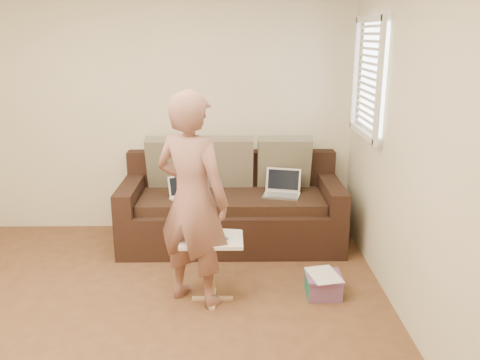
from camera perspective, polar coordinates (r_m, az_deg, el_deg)
The scene contains 16 objects.
floor at distance 3.78m, azimuth -12.50°, elevation -17.62°, with size 4.50×4.50×0.00m, color #55341F.
wall_back at distance 5.42m, azimuth -8.69°, elevation 7.77°, with size 4.00×4.00×0.00m, color beige.
wall_right at distance 3.41m, azimuth 20.99°, elevation 1.90°, with size 4.50×4.50×0.00m, color beige.
window_blinds at distance 4.74m, azimuth 14.29°, elevation 11.14°, with size 0.12×0.88×1.08m, color white, non-canonical shape.
sofa at distance 5.12m, azimuth -0.97°, elevation -2.65°, with size 2.20×0.95×0.85m, color black, non-canonical shape.
pillow_left at distance 5.28m, azimuth -7.51°, elevation 1.95°, with size 0.55×0.14×0.55m, color #68604D, non-canonical shape.
pillow_mid at distance 5.25m, azimuth -1.53°, elevation 1.99°, with size 0.55×0.14×0.55m, color brown, non-canonical shape.
pillow_right at distance 5.27m, azimuth 5.01°, elevation 2.01°, with size 0.55×0.14×0.55m, color #68604D, non-canonical shape.
laptop_silver at distance 5.05m, azimuth 4.70°, elevation -1.82°, with size 0.36×0.26×0.24m, color #B7BABC, non-canonical shape.
laptop_white at distance 4.97m, azimuth -5.86°, elevation -2.16°, with size 0.31×0.23×0.23m, color white, non-canonical shape.
person at distance 3.89m, azimuth -5.41°, elevation -2.27°, with size 0.62×0.42×1.70m, color brown.
side_table at distance 4.09m, azimuth -3.17°, elevation -10.06°, with size 0.49×0.34×0.54m, color silver, non-canonical shape.
drinking_glass at distance 4.07m, azimuth -5.10°, elevation -5.19°, with size 0.07×0.07×0.12m, color silver, non-canonical shape.
scissors at distance 3.95m, azimuth -2.60°, elevation -6.61°, with size 0.18×0.10×0.02m, color silver, non-canonical shape.
paper_on_table at distance 4.01m, azimuth -1.72°, elevation -6.35°, with size 0.21×0.30×0.00m, color white, non-canonical shape.
striped_box at distance 4.29m, azimuth 9.40°, elevation -11.60°, with size 0.29×0.29×0.18m, color #C71D88, non-canonical shape.
Camera 1 is at (0.74, -3.07, 2.08)m, focal length 37.77 mm.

